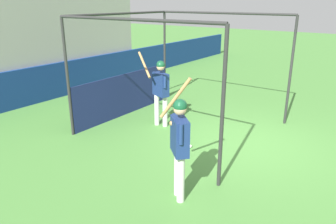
# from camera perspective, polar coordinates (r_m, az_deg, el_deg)

# --- Properties ---
(ground_plane) EXTENTS (60.00, 60.00, 0.00)m
(ground_plane) POSITION_cam_1_polar(r_m,az_deg,el_deg) (7.93, 13.57, -5.41)
(ground_plane) COLOR #477F38
(outfield_wall) EXTENTS (24.00, 0.12, 1.19)m
(outfield_wall) POSITION_cam_1_polar(r_m,az_deg,el_deg) (11.93, -18.30, 5.36)
(outfield_wall) COLOR navy
(outfield_wall) RESTS_ON ground
(bleacher_section) EXTENTS (7.60, 4.00, 3.27)m
(bleacher_section) POSITION_cam_1_polar(r_m,az_deg,el_deg) (13.46, -24.10, 10.62)
(bleacher_section) COLOR #9E9E99
(bleacher_section) RESTS_ON ground
(batting_cage) EXTENTS (3.96, 4.14, 2.88)m
(batting_cage) POSITION_cam_1_polar(r_m,az_deg,el_deg) (8.97, -4.09, 6.25)
(batting_cage) COLOR #282828
(batting_cage) RESTS_ON ground
(player_batter) EXTENTS (0.60, 0.99, 1.92)m
(player_batter) POSITION_cam_1_polar(r_m,az_deg,el_deg) (8.50, -1.36, 4.36)
(player_batter) COLOR silver
(player_batter) RESTS_ON ground
(player_waiting) EXTENTS (0.62, 0.77, 2.03)m
(player_waiting) POSITION_cam_1_polar(r_m,az_deg,el_deg) (5.28, 2.01, -4.92)
(player_waiting) COLOR silver
(player_waiting) RESTS_ON ground
(baseball) EXTENTS (0.07, 0.07, 0.07)m
(baseball) POSITION_cam_1_polar(r_m,az_deg,el_deg) (7.52, 3.89, -5.98)
(baseball) COLOR white
(baseball) RESTS_ON ground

